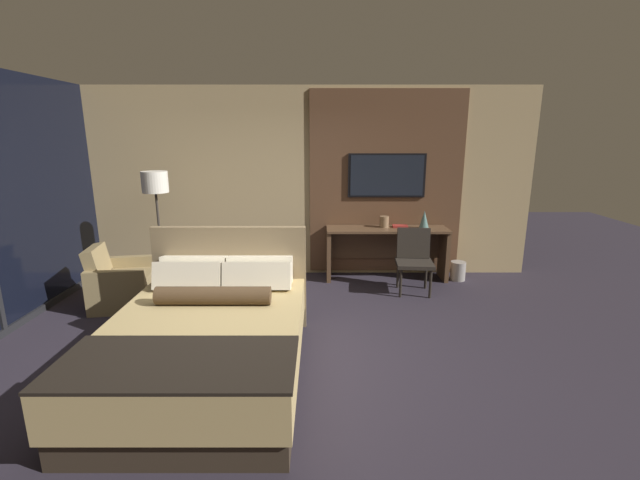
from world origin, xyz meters
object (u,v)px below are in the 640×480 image
at_px(armchair_by_window, 121,285).
at_px(vase_tall, 424,220).
at_px(tv, 387,175).
at_px(waste_bin, 458,271).
at_px(desk, 386,244).
at_px(vase_short, 384,222).
at_px(bed, 209,339).
at_px(floor_lamp, 156,192).
at_px(desk_chair, 414,255).
at_px(book, 400,226).

distance_m(armchair_by_window, vase_tall, 4.22).
xyz_separation_m(tv, armchair_by_window, (-3.50, -1.26, -1.26)).
xyz_separation_m(armchair_by_window, vase_tall, (4.04, 1.03, 0.64)).
distance_m(armchair_by_window, waste_bin, 4.67).
height_order(desk, vase_short, vase_short).
distance_m(bed, floor_lamp, 2.70).
bearing_deg(desk_chair, armchair_by_window, -167.64).
height_order(tv, waste_bin, tv).
bearing_deg(floor_lamp, desk_chair, -0.65).
bearing_deg(desk, tv, 90.00).
xyz_separation_m(bed, vase_tall, (2.51, 2.65, 0.56)).
bearing_deg(book, tv, 140.17).
bearing_deg(vase_tall, floor_lamp, -172.85).
xyz_separation_m(desk_chair, armchair_by_window, (-3.80, -0.53, -0.24)).
bearing_deg(tv, vase_tall, -23.53).
bearing_deg(vase_tall, desk, 175.61).
bearing_deg(book, vase_tall, -11.06).
bearing_deg(bed, book, 51.33).
bearing_deg(vase_tall, waste_bin, -7.05).
distance_m(desk_chair, waste_bin, 0.96).
height_order(tv, desk_chair, tv).
height_order(bed, vase_short, bed).
height_order(tv, floor_lamp, tv).
bearing_deg(armchair_by_window, waste_bin, -88.22).
relative_size(floor_lamp, vase_short, 9.96).
relative_size(bed, vase_tall, 8.73).
relative_size(bed, floor_lamp, 1.37).
bearing_deg(armchair_by_window, vase_short, -82.53).
height_order(vase_tall, book, vase_tall).
xyz_separation_m(armchair_by_window, waste_bin, (4.57, 0.97, -0.13)).
bearing_deg(armchair_by_window, tv, -80.32).
xyz_separation_m(armchair_by_window, vase_short, (3.47, 1.10, 0.59)).
relative_size(desk, vase_short, 10.79).
distance_m(tv, vase_short, 0.69).
bearing_deg(tv, desk_chair, -68.02).
xyz_separation_m(tv, vase_tall, (0.53, -0.23, -0.62)).
bearing_deg(vase_short, book, -1.00).
relative_size(desk_chair, armchair_by_window, 1.04).
distance_m(floor_lamp, vase_short, 3.22).
height_order(desk, book, book).
distance_m(desk, floor_lamp, 3.32).
xyz_separation_m(floor_lamp, vase_short, (3.13, 0.53, -0.52)).
relative_size(tv, waste_bin, 4.09).
xyz_separation_m(desk, book, (0.20, 0.02, 0.27)).
distance_m(desk, desk_chair, 0.62).
distance_m(tv, vase_tall, 0.85).
bearing_deg(vase_short, bed, -125.42).
relative_size(bed, vase_short, 13.67).
height_order(bed, desk, bed).
relative_size(desk, waste_bin, 6.35).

